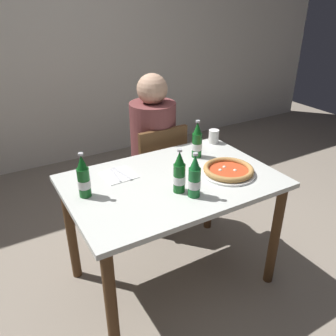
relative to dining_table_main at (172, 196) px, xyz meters
The scene contains 12 objects.
ground_plane 0.64m from the dining_table_main, ahead, with size 8.00×8.00×0.00m, color gray.
back_wall_tiled 2.30m from the dining_table_main, 90.00° to the left, with size 7.00×0.10×2.60m, color silver.
dining_table_main is the anchor object (origin of this frame).
chair_behind_table 0.67m from the dining_table_main, 69.81° to the left, with size 0.40×0.40×0.85m.
diner_seated 0.70m from the dining_table_main, 71.20° to the left, with size 0.34×0.34×1.21m.
pizza_margherita_near 0.36m from the dining_table_main, 18.33° to the right, with size 0.32×0.32×0.04m.
beer_bottle_left 0.26m from the dining_table_main, 105.72° to the right, with size 0.07×0.07×0.25m.
beer_bottle_center 0.41m from the dining_table_main, 32.34° to the left, with size 0.07×0.07×0.25m.
beer_bottle_right 0.30m from the dining_table_main, 88.64° to the right, with size 0.07×0.07×0.25m.
beer_bottle_extra 0.54m from the dining_table_main, behind, with size 0.07×0.07×0.25m.
napkin_with_cutlery 0.34m from the dining_table_main, 141.21° to the left, with size 0.19×0.19×0.01m.
paper_cup 0.64m from the dining_table_main, 31.00° to the left, with size 0.07×0.07×0.10m, color white.
Camera 1 is at (-0.89, -1.48, 1.70)m, focal length 36.85 mm.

